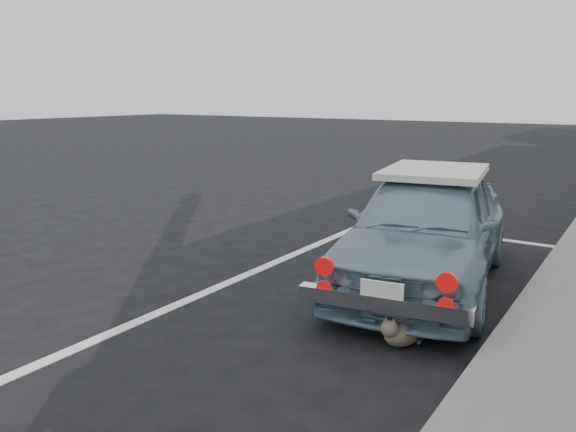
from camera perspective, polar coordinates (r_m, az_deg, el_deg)
name	(u,v)px	position (r m, az deg, el deg)	size (l,w,h in m)	color
pline_front	(460,234)	(8.28, 17.05, -1.77)	(3.00, 0.12, 0.01)	silver
pline_side	(224,285)	(5.89, -6.55, -6.95)	(0.12, 7.00, 0.01)	silver
retro_coupe	(426,227)	(5.92, 13.84, -1.06)	(1.97, 3.71, 1.20)	#7793AA
cat	(401,330)	(4.56, 11.44, -11.33)	(0.33, 0.50, 0.28)	#7A6D5D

